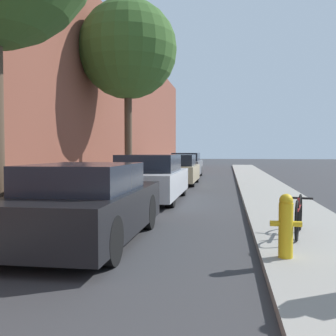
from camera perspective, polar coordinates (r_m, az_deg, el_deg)
ground_plane at (r=15.28m, az=3.08°, el=-3.38°), size 120.00×120.00×0.00m
sidewalk_left at (r=15.81m, az=-7.45°, el=-2.98°), size 2.00×52.00×0.12m
sidewalk_right at (r=15.27m, az=14.00°, el=-3.23°), size 2.00×52.00×0.12m
building_facade_left at (r=16.34m, az=-12.17°, el=10.87°), size 0.70×52.00×7.92m
parked_car_black at (r=6.92m, az=-11.54°, el=-5.14°), size 1.78×4.17×1.35m
parked_car_silver at (r=12.47m, az=-2.48°, el=-1.51°), size 1.87×4.63×1.44m
parked_car_champagne at (r=18.39m, az=1.22°, el=-0.32°), size 1.85×3.92×1.38m
parked_car_grey at (r=23.65m, az=2.65°, el=0.36°), size 1.69×4.16×1.43m
street_tree_far at (r=15.83m, az=-5.75°, el=16.44°), size 3.73×3.73×7.15m
fire_hydrant at (r=5.66m, az=16.48°, el=-7.79°), size 0.42×0.19×0.87m
bicycle at (r=7.21m, az=18.17°, el=-6.46°), size 0.51×1.58×0.66m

